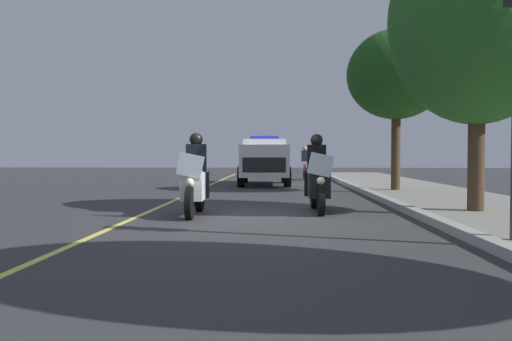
% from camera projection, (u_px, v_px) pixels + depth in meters
% --- Properties ---
extents(ground_plane, '(80.00, 80.00, 0.00)m').
position_uv_depth(ground_plane, '(253.00, 218.00, 10.11)').
color(ground_plane, '#333335').
extents(curb_strip, '(48.00, 0.24, 0.15)m').
position_uv_depth(curb_strip, '(422.00, 215.00, 9.96)').
color(curb_strip, '#9E9B93').
rests_on(curb_strip, ground).
extents(lane_stripe_center, '(48.00, 0.12, 0.01)m').
position_uv_depth(lane_stripe_center, '(136.00, 217.00, 10.21)').
color(lane_stripe_center, '#E0D14C').
rests_on(lane_stripe_center, ground).
extents(police_motorcycle_lead_left, '(2.14, 0.57, 1.72)m').
position_uv_depth(police_motorcycle_lead_left, '(195.00, 182.00, 10.55)').
color(police_motorcycle_lead_left, black).
rests_on(police_motorcycle_lead_left, ground).
extents(police_motorcycle_lead_right, '(2.14, 0.57, 1.72)m').
position_uv_depth(police_motorcycle_lead_right, '(317.00, 180.00, 11.18)').
color(police_motorcycle_lead_right, black).
rests_on(police_motorcycle_lead_right, ground).
extents(police_suv, '(4.95, 2.17, 2.05)m').
position_uv_depth(police_suv, '(264.00, 159.00, 21.35)').
color(police_suv, silver).
rests_on(police_suv, ground).
extents(cyclist_background, '(1.76, 0.33, 1.69)m').
position_uv_depth(cyclist_background, '(305.00, 163.00, 25.68)').
color(cyclist_background, black).
rests_on(cyclist_background, ground).
extents(tree_mid_block, '(3.61, 3.61, 6.09)m').
position_uv_depth(tree_mid_block, '(478.00, 20.00, 10.42)').
color(tree_mid_block, '#42301E').
rests_on(tree_mid_block, sidewalk_strip).
extents(tree_far_back, '(3.25, 3.25, 5.28)m').
position_uv_depth(tree_far_back, '(396.00, 75.00, 16.77)').
color(tree_far_back, '#42301E').
rests_on(tree_far_back, sidewalk_strip).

